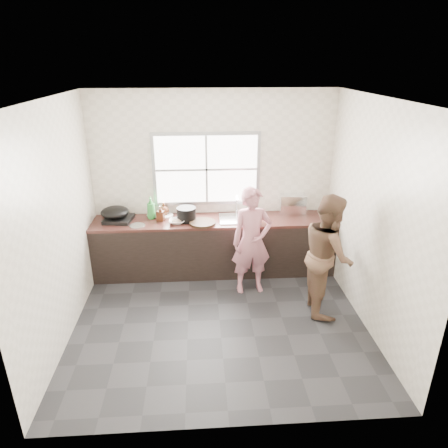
{
  "coord_description": "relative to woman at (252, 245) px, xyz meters",
  "views": [
    {
      "loc": [
        -0.22,
        -4.21,
        3.07
      ],
      "look_at": [
        0.1,
        0.65,
        1.05
      ],
      "focal_mm": 32.0,
      "sensor_mm": 36.0,
      "label": 1
    }
  ],
  "objects": [
    {
      "name": "bowl_held",
      "position": [
        -0.0,
        0.49,
        0.18
      ],
      "size": [
        0.2,
        0.2,
        0.06
      ],
      "primitive_type": "imported",
      "rotation": [
        0.0,
        0.0,
        -0.05
      ],
      "color": "silver",
      "rests_on": "countertop"
    },
    {
      "name": "cleaver",
      "position": [
        -0.94,
        0.59,
        0.19
      ],
      "size": [
        0.2,
        0.11,
        0.01
      ],
      "primitive_type": "cube",
      "rotation": [
        0.0,
        0.0,
        0.04
      ],
      "color": "silver",
      "rests_on": "cutting_board"
    },
    {
      "name": "bottle_brown_tall",
      "position": [
        -1.28,
        0.6,
        0.25
      ],
      "size": [
        0.11,
        0.11,
        0.21
      ],
      "primitive_type": "imported",
      "rotation": [
        0.0,
        0.0,
        -0.25
      ],
      "color": "#401F10",
      "rests_on": "countertop"
    },
    {
      "name": "sink",
      "position": [
        -0.13,
        0.59,
        0.15
      ],
      "size": [
        0.55,
        0.45,
        0.02
      ],
      "primitive_type": "cube",
      "color": "silver",
      "rests_on": "countertop"
    },
    {
      "name": "window_frame",
      "position": [
        -0.58,
        0.89,
        0.84
      ],
      "size": [
        1.6,
        0.05,
        1.1
      ],
      "primitive_type": "cube",
      "color": "#9EA0A5",
      "rests_on": "wall_back"
    },
    {
      "name": "wall_front",
      "position": [
        -0.48,
        -2.31,
        0.64
      ],
      "size": [
        3.6,
        0.01,
        2.7
      ],
      "primitive_type": "cube",
      "color": "silver",
      "rests_on": "ground"
    },
    {
      "name": "person_side",
      "position": [
        0.9,
        -0.51,
        0.08
      ],
      "size": [
        0.66,
        0.81,
        1.58
      ],
      "primitive_type": "imported",
      "rotation": [
        0.0,
        0.0,
        1.49
      ],
      "color": "brown",
      "rests_on": "floor"
    },
    {
      "name": "bowl_crabs",
      "position": [
        0.06,
        0.39,
        0.18
      ],
      "size": [
        0.24,
        0.24,
        0.06
      ],
      "primitive_type": "imported",
      "rotation": [
        0.0,
        0.0,
        -0.24
      ],
      "color": "white",
      "rests_on": "countertop"
    },
    {
      "name": "wall_back",
      "position": [
        -0.48,
        0.9,
        0.64
      ],
      "size": [
        3.6,
        0.01,
        2.7
      ],
      "primitive_type": "cube",
      "color": "silver",
      "rests_on": "ground"
    },
    {
      "name": "bowl_mince",
      "position": [
        -1.03,
        0.48,
        0.18
      ],
      "size": [
        0.24,
        0.24,
        0.06
      ],
      "primitive_type": "imported",
      "rotation": [
        0.0,
        0.0,
        -0.03
      ],
      "color": "white",
      "rests_on": "countertop"
    },
    {
      "name": "bottle_brown_short",
      "position": [
        -1.25,
        0.82,
        0.24
      ],
      "size": [
        0.16,
        0.16,
        0.19
      ],
      "primitive_type": "imported",
      "rotation": [
        0.0,
        0.0,
        0.11
      ],
      "color": "#482312",
      "rests_on": "countertop"
    },
    {
      "name": "glass_jar",
      "position": [
        -1.31,
        0.69,
        0.2
      ],
      "size": [
        0.07,
        0.07,
        0.1
      ],
      "primitive_type": "cylinder",
      "rotation": [
        0.0,
        0.0,
        0.03
      ],
      "color": "silver",
      "rests_on": "countertop"
    },
    {
      "name": "window_glazing",
      "position": [
        -0.58,
        0.86,
        0.84
      ],
      "size": [
        1.5,
        0.01,
        1.0
      ],
      "primitive_type": "cube",
      "color": "white",
      "rests_on": "window_frame"
    },
    {
      "name": "ceiling",
      "position": [
        -0.48,
        -0.7,
        1.99
      ],
      "size": [
        3.6,
        3.2,
        0.01
      ],
      "primitive_type": "cube",
      "color": "silver",
      "rests_on": "wall_back"
    },
    {
      "name": "cabinet",
      "position": [
        -0.48,
        0.59,
        -0.3
      ],
      "size": [
        3.6,
        0.62,
        0.82
      ],
      "primitive_type": "cube",
      "color": "black",
      "rests_on": "floor"
    },
    {
      "name": "faucet",
      "position": [
        -0.13,
        0.79,
        0.3
      ],
      "size": [
        0.02,
        0.02,
        0.3
      ],
      "primitive_type": "cylinder",
      "color": "silver",
      "rests_on": "countertop"
    },
    {
      "name": "plate_food",
      "position": [
        -1.23,
        0.78,
        0.16
      ],
      "size": [
        0.31,
        0.31,
        0.02
      ],
      "primitive_type": "cylinder",
      "rotation": [
        0.0,
        0.0,
        -0.28
      ],
      "color": "white",
      "rests_on": "countertop"
    },
    {
      "name": "wall_left",
      "position": [
        -2.29,
        -0.7,
        0.64
      ],
      "size": [
        0.01,
        3.2,
        2.7
      ],
      "primitive_type": "cube",
      "color": "beige",
      "rests_on": "ground"
    },
    {
      "name": "black_pot",
      "position": [
        -0.9,
        0.57,
        0.25
      ],
      "size": [
        0.35,
        0.35,
        0.2
      ],
      "primitive_type": "cylinder",
      "rotation": [
        0.0,
        0.0,
        -0.29
      ],
      "color": "black",
      "rests_on": "countertop"
    },
    {
      "name": "woman",
      "position": [
        0.0,
        0.0,
        0.0
      ],
      "size": [
        0.56,
        0.4,
        1.42
      ],
      "primitive_type": "imported",
      "rotation": [
        0.0,
        0.0,
        0.12
      ],
      "color": "#C77785",
      "rests_on": "floor"
    },
    {
      "name": "dish_rack",
      "position": [
        0.73,
        0.82,
        0.3
      ],
      "size": [
        0.41,
        0.3,
        0.29
      ],
      "primitive_type": "cube",
      "rotation": [
        0.0,
        0.0,
        -0.06
      ],
      "color": "white",
      "rests_on": "countertop"
    },
    {
      "name": "wok",
      "position": [
        -1.94,
        0.63,
        0.29
      ],
      "size": [
        0.46,
        0.46,
        0.15
      ],
      "primitive_type": "ellipsoid",
      "rotation": [
        0.0,
        0.0,
        -0.15
      ],
      "color": "black",
      "rests_on": "burner"
    },
    {
      "name": "cutting_board",
      "position": [
        -0.66,
        0.42,
        0.17
      ],
      "size": [
        0.41,
        0.41,
        0.04
      ],
      "primitive_type": "cylinder",
      "rotation": [
        0.0,
        0.0,
        0.1
      ],
      "color": "black",
      "rests_on": "countertop"
    },
    {
      "name": "burner",
      "position": [
        -1.9,
        0.63,
        0.18
      ],
      "size": [
        0.44,
        0.44,
        0.06
      ],
      "primitive_type": "cube",
      "rotation": [
        0.0,
        0.0,
        -0.14
      ],
      "color": "black",
      "rests_on": "countertop"
    },
    {
      "name": "wall_right",
      "position": [
        1.32,
        -0.7,
        0.64
      ],
      "size": [
        0.01,
        3.2,
        2.7
      ],
      "primitive_type": "cube",
      "color": "beige",
      "rests_on": "ground"
    },
    {
      "name": "floor",
      "position": [
        -0.48,
        -0.7,
        -0.72
      ],
      "size": [
        3.6,
        3.2,
        0.01
      ],
      "primitive_type": "cube",
      "color": "#262629",
      "rests_on": "ground"
    },
    {
      "name": "pot_lid_right",
      "position": [
        -1.38,
        0.82,
        0.16
      ],
      "size": [
        0.33,
        0.33,
        0.01
      ],
      "primitive_type": "cylinder",
      "rotation": [
        0.0,
        0.0,
        0.27
      ],
      "color": "#A8ACAF",
      "rests_on": "countertop"
    },
    {
      "name": "bottle_green",
      "position": [
        -1.42,
        0.69,
        0.31
      ],
      "size": [
        0.13,
        0.13,
        0.33
      ],
      "primitive_type": "imported",
      "rotation": [
        0.0,
        0.0,
        0.02
      ],
      "color": "#2C8736",
      "rests_on": "countertop"
    },
    {
      "name": "countertop",
      "position": [
        -0.48,
        0.59,
        0.13
      ],
      "size": [
        3.6,
        0.64,
        0.04
      ],
      "primitive_type": "cube",
      "color": "#3B1D18",
      "rests_on": "cabinet"
    },
    {
      "name": "pot_lid_left",
      "position": [
        -1.6,
        0.41,
        0.15
      ],
      "size": [
        0.3,
        0.3,
        0.01
      ],
      "primitive_type": "cylinder",
      "rotation": [
        0.0,
        0.0,
        0.43
      ],
      "color": "silver",
      "rests_on": "countertop"
    }
  ]
}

